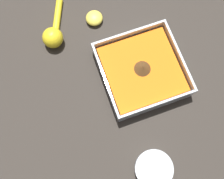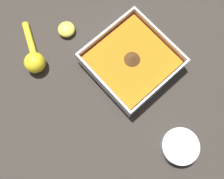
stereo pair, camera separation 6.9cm
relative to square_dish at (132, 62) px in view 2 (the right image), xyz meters
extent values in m
plane|color=#332D28|center=(0.03, -0.04, -0.02)|extent=(4.00, 4.00, 0.00)
cube|color=silver|center=(0.00, 0.00, -0.02)|extent=(0.21, 0.21, 0.01)
cube|color=silver|center=(0.00, 0.10, 0.01)|extent=(0.21, 0.01, 0.05)
cube|color=silver|center=(0.00, -0.10, 0.01)|extent=(0.21, 0.01, 0.05)
cube|color=silver|center=(0.10, 0.00, 0.01)|extent=(0.01, 0.20, 0.05)
cube|color=silver|center=(-0.10, 0.00, 0.01)|extent=(0.01, 0.20, 0.05)
cube|color=orange|center=(0.00, 0.00, 0.00)|extent=(0.19, 0.19, 0.03)
cone|color=#4C3319|center=(0.00, 0.00, 0.03)|extent=(0.04, 0.04, 0.02)
cylinder|color=silver|center=(0.25, -0.06, -0.01)|extent=(0.09, 0.09, 0.03)
cylinder|color=#4C3319|center=(0.25, -0.06, -0.01)|extent=(0.09, 0.09, 0.02)
sphere|color=yellow|center=(-0.17, -0.20, 0.01)|extent=(0.06, 0.06, 0.06)
cylinder|color=yellow|center=(-0.25, -0.17, -0.01)|extent=(0.11, 0.06, 0.02)
ellipsoid|color=#EFDB4C|center=(-0.20, -0.07, -0.01)|extent=(0.05, 0.05, 0.03)
camera|label=1|loc=(0.19, -0.15, 0.67)|focal=42.00mm
camera|label=2|loc=(0.16, -0.21, 0.67)|focal=42.00mm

